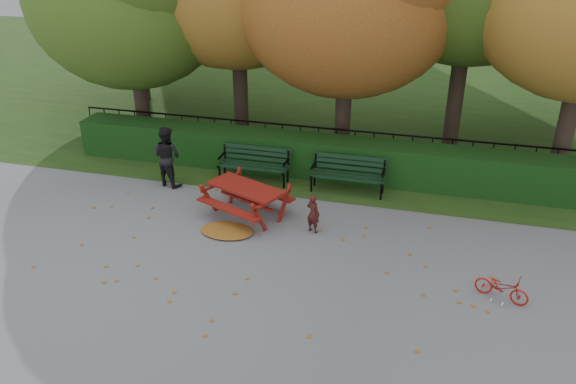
% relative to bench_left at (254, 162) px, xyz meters
% --- Properties ---
extents(ground, '(90.00, 90.00, 0.00)m').
position_rel_bench_left_xyz_m(ground, '(1.30, -3.70, -0.52)').
color(ground, gray).
rests_on(ground, ground).
extents(grass_strip, '(90.00, 90.00, 0.00)m').
position_rel_bench_left_xyz_m(grass_strip, '(1.30, 10.30, -0.51)').
color(grass_strip, '#1D3715').
rests_on(grass_strip, ground).
extents(hedge, '(13.00, 0.90, 1.00)m').
position_rel_bench_left_xyz_m(hedge, '(1.30, 0.80, -0.02)').
color(hedge, black).
rests_on(hedge, ground).
extents(iron_fence, '(14.00, 0.04, 1.02)m').
position_rel_bench_left_xyz_m(iron_fence, '(1.30, 1.60, 0.02)').
color(iron_fence, black).
rests_on(iron_fence, ground).
extents(bench_left, '(1.80, 0.57, 0.88)m').
position_rel_bench_left_xyz_m(bench_left, '(0.00, 0.00, 0.00)').
color(bench_left, black).
rests_on(bench_left, ground).
extents(bench_right, '(1.80, 0.57, 0.88)m').
position_rel_bench_left_xyz_m(bench_right, '(2.40, 0.00, 0.00)').
color(bench_right, black).
rests_on(bench_right, ground).
extents(picnic_table, '(2.13, 1.95, 0.84)m').
position_rel_bench_left_xyz_m(picnic_table, '(0.42, -1.89, 0.05)').
color(picnic_table, maroon).
rests_on(picnic_table, ground).
extents(leaf_pile, '(1.36, 1.13, 0.08)m').
position_rel_bench_left_xyz_m(leaf_pile, '(0.25, -2.69, -0.48)').
color(leaf_pile, brown).
rests_on(leaf_pile, ground).
extents(leaf_scatter, '(9.00, 5.70, 0.01)m').
position_rel_bench_left_xyz_m(leaf_scatter, '(1.30, -3.40, -0.51)').
color(leaf_scatter, brown).
rests_on(leaf_scatter, ground).
extents(child, '(0.38, 0.32, 0.87)m').
position_rel_bench_left_xyz_m(child, '(2.02, -2.18, -0.08)').
color(child, '#3B1612').
rests_on(child, ground).
extents(adult, '(0.87, 0.75, 1.53)m').
position_rel_bench_left_xyz_m(adult, '(-2.00, -0.80, 0.25)').
color(adult, black).
rests_on(adult, ground).
extents(bicycle, '(0.99, 0.63, 0.49)m').
position_rel_bench_left_xyz_m(bicycle, '(5.74, -3.64, -0.27)').
color(bicycle, '#AB180F').
rests_on(bicycle, ground).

